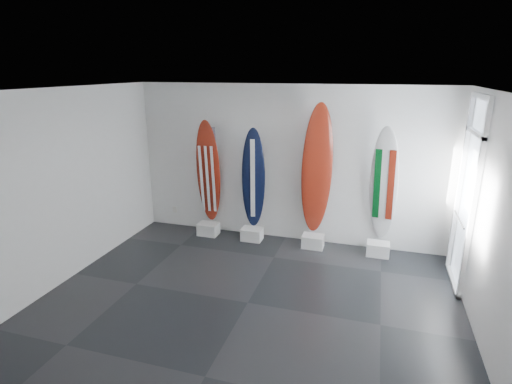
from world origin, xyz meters
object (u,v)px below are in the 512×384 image
(surfboard_swiss, at_px, (317,171))
(surfboard_italy, at_px, (384,185))
(surfboard_navy, at_px, (253,179))
(surfboard_usa, at_px, (208,172))

(surfboard_swiss, xyz_separation_m, surfboard_italy, (1.18, 0.00, -0.18))
(surfboard_swiss, height_order, surfboard_italy, surfboard_swiss)
(surfboard_navy, bearing_deg, surfboard_usa, 168.01)
(surfboard_swiss, relative_size, surfboard_italy, 1.16)
(surfboard_usa, height_order, surfboard_italy, surfboard_italy)
(surfboard_usa, relative_size, surfboard_swiss, 0.85)
(surfboard_navy, height_order, surfboard_italy, surfboard_italy)
(surfboard_usa, relative_size, surfboard_navy, 1.06)
(surfboard_navy, relative_size, surfboard_swiss, 0.80)
(surfboard_italy, bearing_deg, surfboard_swiss, -169.84)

